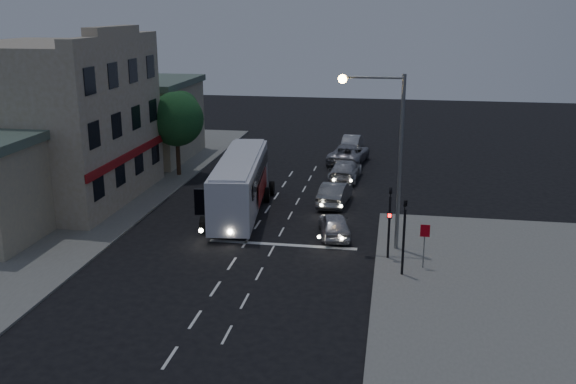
% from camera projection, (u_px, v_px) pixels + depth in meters
% --- Properties ---
extents(ground, '(120.00, 120.00, 0.00)m').
position_uv_depth(ground, '(237.00, 256.00, 32.69)').
color(ground, black).
extents(sidewalk_near, '(12.00, 24.00, 0.12)m').
position_uv_depth(sidewalk_near, '(516.00, 309.00, 26.80)').
color(sidewalk_near, slate).
rests_on(sidewalk_near, ground).
extents(sidewalk_far, '(12.00, 50.00, 0.12)m').
position_uv_depth(sidewalk_far, '(75.00, 198.00, 42.33)').
color(sidewalk_far, slate).
rests_on(sidewalk_far, ground).
extents(road_markings, '(8.00, 30.55, 0.01)m').
position_uv_depth(road_markings, '(274.00, 236.00, 35.61)').
color(road_markings, silver).
rests_on(road_markings, ground).
extents(tour_bus, '(3.65, 11.59, 3.49)m').
position_uv_depth(tour_bus, '(240.00, 182.00, 39.27)').
color(tour_bus, silver).
rests_on(tour_bus, ground).
extents(car_suv, '(2.31, 4.15, 1.34)m').
position_uv_depth(car_suv, '(334.00, 225.00, 35.36)').
color(car_suv, '#BCBBC0').
rests_on(car_suv, ground).
extents(car_sedan_a, '(1.99, 4.62, 1.48)m').
position_uv_depth(car_sedan_a, '(335.00, 193.00, 41.03)').
color(car_sedan_a, gray).
rests_on(car_sedan_a, ground).
extents(car_sedan_b, '(2.35, 5.15, 1.46)m').
position_uv_depth(car_sedan_b, '(345.00, 170.00, 46.94)').
color(car_sedan_b, '#AEAEB2').
rests_on(car_sedan_b, ground).
extents(car_sedan_c, '(3.36, 6.03, 1.60)m').
position_uv_depth(car_sedan_c, '(349.00, 154.00, 51.87)').
color(car_sedan_c, gray).
rests_on(car_sedan_c, ground).
extents(car_extra, '(1.74, 4.34, 1.40)m').
position_uv_depth(car_extra, '(352.00, 142.00, 56.79)').
color(car_extra, '#A5A5A6').
rests_on(car_extra, ground).
extents(traffic_signal_main, '(0.25, 0.35, 4.10)m').
position_uv_depth(traffic_signal_main, '(390.00, 214.00, 31.53)').
color(traffic_signal_main, black).
rests_on(traffic_signal_main, sidewalk_near).
extents(traffic_signal_side, '(0.18, 0.15, 4.10)m').
position_uv_depth(traffic_signal_side, '(404.00, 228.00, 29.55)').
color(traffic_signal_side, black).
rests_on(traffic_signal_side, sidewalk_near).
extents(regulatory_sign, '(0.45, 0.12, 2.20)m').
position_uv_depth(regulatory_sign, '(425.00, 239.00, 30.53)').
color(regulatory_sign, slate).
rests_on(regulatory_sign, sidewalk_near).
extents(streetlight, '(3.32, 0.44, 9.00)m').
position_uv_depth(streetlight, '(388.00, 142.00, 32.00)').
color(streetlight, slate).
rests_on(streetlight, sidewalk_near).
extents(main_building, '(10.12, 12.00, 11.00)m').
position_uv_depth(main_building, '(54.00, 122.00, 41.07)').
color(main_building, gray).
rests_on(main_building, sidewalk_far).
extents(low_building_north, '(9.40, 9.40, 6.50)m').
position_uv_depth(low_building_north, '(136.00, 118.00, 52.85)').
color(low_building_north, gray).
rests_on(low_building_north, sidewalk_far).
extents(street_tree, '(4.00, 4.00, 6.20)m').
position_uv_depth(street_tree, '(176.00, 117.00, 46.98)').
color(street_tree, black).
rests_on(street_tree, sidewalk_far).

